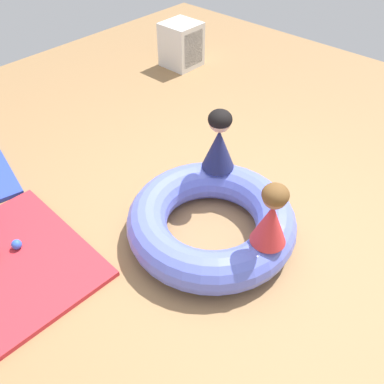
% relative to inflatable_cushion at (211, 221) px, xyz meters
% --- Properties ---
extents(ground_plane, '(8.00, 8.00, 0.00)m').
position_rel_inflatable_cushion_xyz_m(ground_plane, '(0.04, 0.08, -0.15)').
color(ground_plane, '#9E7549').
extents(inflatable_cushion, '(1.30, 1.30, 0.31)m').
position_rel_inflatable_cushion_xyz_m(inflatable_cushion, '(0.00, 0.00, 0.00)').
color(inflatable_cushion, '#6070E5').
rests_on(inflatable_cushion, ground).
extents(child_in_red, '(0.25, 0.25, 0.49)m').
position_rel_inflatable_cushion_xyz_m(child_in_red, '(0.00, -0.50, 0.39)').
color(child_in_red, red).
rests_on(child_in_red, inflatable_cushion).
extents(child_in_navy, '(0.34, 0.34, 0.53)m').
position_rel_inflatable_cushion_xyz_m(child_in_navy, '(0.41, 0.28, 0.41)').
color(child_in_navy, navy).
rests_on(child_in_navy, inflatable_cushion).
extents(play_ball_blue, '(0.08, 0.08, 0.08)m').
position_rel_inflatable_cushion_xyz_m(play_ball_blue, '(-1.12, 0.97, -0.08)').
color(play_ball_blue, blue).
rests_on(play_ball_blue, gym_mat_far_left).
extents(storage_cube, '(0.44, 0.44, 0.56)m').
position_rel_inflatable_cushion_xyz_m(storage_cube, '(2.11, 2.29, 0.13)').
color(storage_cube, silver).
rests_on(storage_cube, ground).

